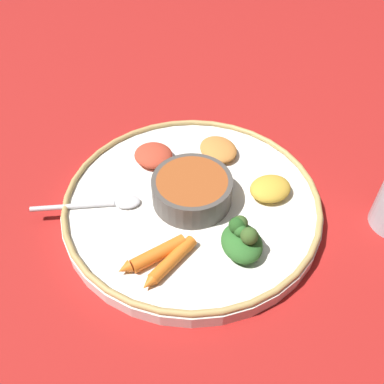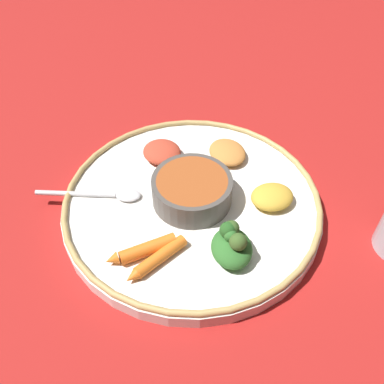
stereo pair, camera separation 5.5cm
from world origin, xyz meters
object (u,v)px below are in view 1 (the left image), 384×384
(center_bowl, at_px, (192,189))
(greens_pile, at_px, (242,239))
(carrot_near_spoon, at_px, (152,255))
(spoon, at_px, (104,204))
(carrot_outer, at_px, (169,263))

(center_bowl, height_order, greens_pile, greens_pile)
(center_bowl, bearing_deg, carrot_near_spoon, 176.41)
(center_bowl, bearing_deg, spoon, 118.22)
(center_bowl, bearing_deg, carrot_outer, -171.13)
(carrot_near_spoon, height_order, carrot_outer, carrot_near_spoon)
(carrot_near_spoon, bearing_deg, carrot_outer, -93.67)
(spoon, distance_m, carrot_outer, 0.13)
(center_bowl, distance_m, greens_pile, 0.10)
(center_bowl, relative_size, spoon, 0.79)
(greens_pile, xyz_separation_m, carrot_outer, (-0.06, 0.07, -0.01))
(greens_pile, relative_size, carrot_near_spoon, 0.97)
(greens_pile, distance_m, carrot_near_spoon, 0.11)
(spoon, height_order, greens_pile, greens_pile)
(center_bowl, xyz_separation_m, carrot_near_spoon, (-0.11, 0.01, -0.01))
(center_bowl, height_order, carrot_outer, center_bowl)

